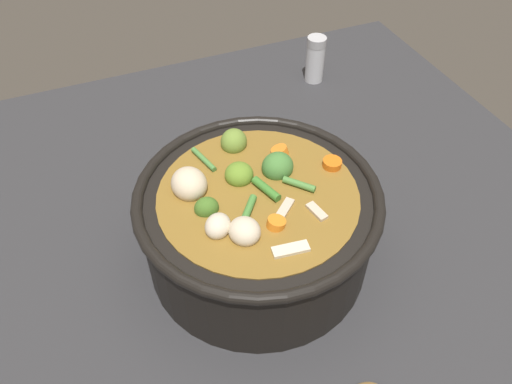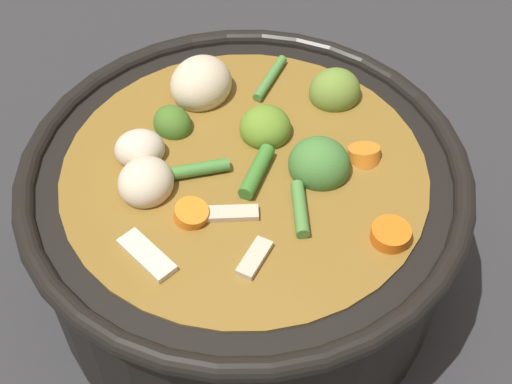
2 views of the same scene
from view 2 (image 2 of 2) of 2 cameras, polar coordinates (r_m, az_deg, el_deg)
name	(u,v)px [view 2 (image 2 of 2)]	position (r m, az deg, el deg)	size (l,w,h in m)	color
ground_plane	(246,272)	(0.60, -0.79, -6.44)	(1.10, 1.10, 0.00)	#2D2D30
cooking_pot	(245,219)	(0.54, -0.87, -2.18)	(0.32, 0.32, 0.16)	black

